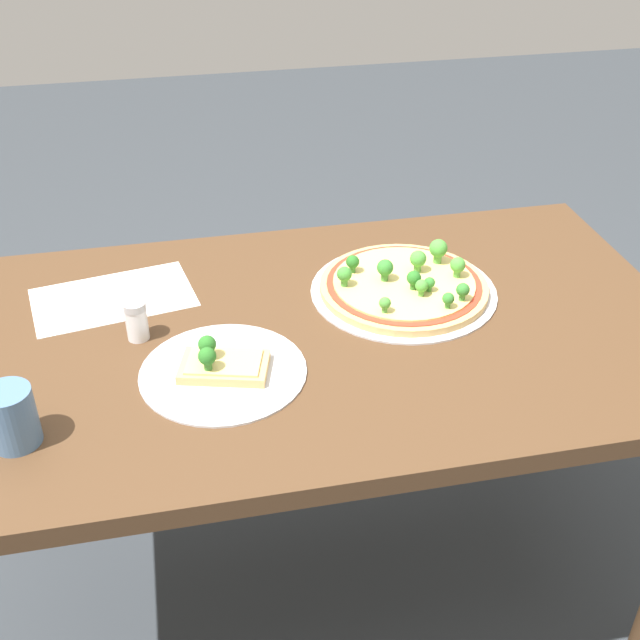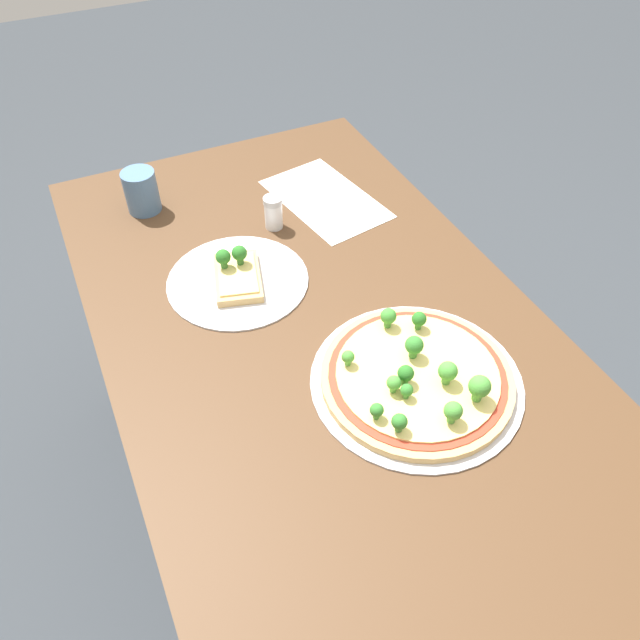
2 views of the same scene
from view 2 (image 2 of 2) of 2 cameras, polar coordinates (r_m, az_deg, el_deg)
ground_plane at (r=1.73m, az=0.04°, el=-17.05°), size 8.00×8.00×0.00m
dining_table at (r=1.21m, az=0.05°, el=-3.26°), size 1.36×0.78×0.72m
pizza_tray_whole at (r=1.05m, az=8.90°, el=-5.18°), size 0.36×0.36×0.07m
pizza_tray_slice at (r=1.23m, az=-7.58°, el=3.94°), size 0.28×0.28×0.07m
drinking_cup at (r=1.44m, az=-16.02°, el=11.24°), size 0.07×0.07×0.09m
condiment_shaker at (r=1.34m, az=-4.29°, el=9.80°), size 0.04×0.04×0.07m
paper_menu at (r=1.45m, az=0.49°, el=11.01°), size 0.32×0.23×0.00m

